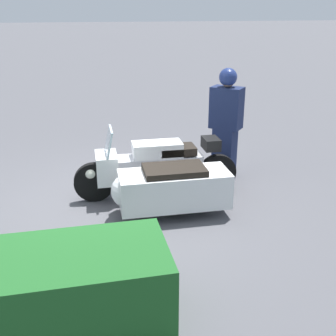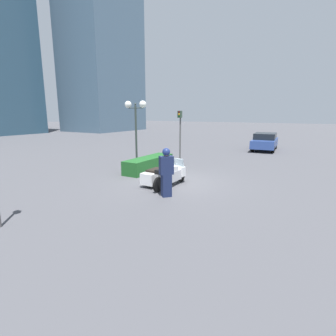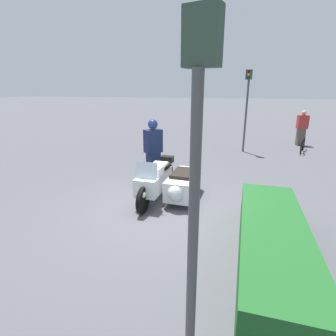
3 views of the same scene
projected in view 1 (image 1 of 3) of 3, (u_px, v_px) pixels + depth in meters
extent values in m
plane|color=#4C4C51|center=(112.00, 208.00, 6.32)|extent=(160.00, 160.00, 0.00)
cylinder|color=black|center=(94.00, 182.00, 6.46)|extent=(0.62, 0.11, 0.62)
cylinder|color=black|center=(217.00, 173.00, 6.82)|extent=(0.62, 0.11, 0.62)
cylinder|color=black|center=(178.00, 198.00, 6.08)|extent=(0.49, 0.11, 0.48)
cube|color=#B7B7BC|center=(157.00, 170.00, 6.59)|extent=(1.40, 0.42, 0.45)
cube|color=white|center=(157.00, 150.00, 6.48)|extent=(0.77, 0.39, 0.24)
cube|color=black|center=(177.00, 150.00, 6.54)|extent=(0.56, 0.38, 0.12)
cube|color=white|center=(107.00, 168.00, 6.42)|extent=(0.33, 0.53, 0.44)
cube|color=silver|center=(109.00, 142.00, 6.28)|extent=(0.12, 0.51, 0.40)
sphere|color=white|center=(90.00, 173.00, 6.40)|extent=(0.18, 0.18, 0.18)
cube|color=white|center=(174.00, 189.00, 6.01)|extent=(1.58, 0.66, 0.50)
sphere|color=white|center=(128.00, 191.00, 5.88)|extent=(0.47, 0.48, 0.47)
cube|color=black|center=(174.00, 170.00, 5.91)|extent=(0.87, 0.55, 0.09)
cube|color=black|center=(211.00, 143.00, 6.62)|extent=(0.25, 0.36, 0.18)
cube|color=#192347|center=(224.00, 152.00, 7.37)|extent=(0.48, 0.47, 0.89)
cube|color=#192347|center=(227.00, 108.00, 7.08)|extent=(0.59, 0.58, 0.70)
sphere|color=tan|center=(228.00, 80.00, 6.91)|extent=(0.24, 0.24, 0.24)
sphere|color=navy|center=(228.00, 77.00, 6.90)|extent=(0.30, 0.30, 0.30)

